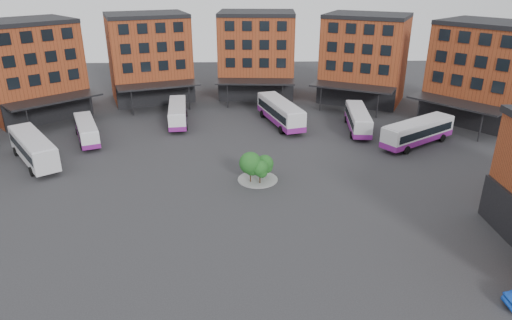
{
  "coord_description": "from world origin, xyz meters",
  "views": [
    {
      "loc": [
        0.18,
        -33.26,
        21.58
      ],
      "look_at": [
        1.68,
        8.2,
        4.0
      ],
      "focal_mm": 32.0,
      "sensor_mm": 36.0,
      "label": 1
    }
  ],
  "objects_px": {
    "bus_d": "(280,112)",
    "bus_a": "(33,147)",
    "bus_b": "(87,130)",
    "bus_c": "(178,113)",
    "tree_island": "(257,166)",
    "bus_f": "(418,132)",
    "bus_e": "(358,119)"
  },
  "relations": [
    {
      "from": "bus_d",
      "to": "bus_a",
      "type": "bearing_deg",
      "value": -172.87
    },
    {
      "from": "bus_a",
      "to": "bus_b",
      "type": "xyz_separation_m",
      "value": [
        3.99,
        7.3,
        -0.5
      ]
    },
    {
      "from": "bus_c",
      "to": "bus_d",
      "type": "xyz_separation_m",
      "value": [
        15.19,
        -0.93,
        0.27
      ]
    },
    {
      "from": "bus_c",
      "to": "bus_d",
      "type": "height_order",
      "value": "bus_d"
    },
    {
      "from": "tree_island",
      "to": "bus_f",
      "type": "xyz_separation_m",
      "value": [
        21.41,
        10.4,
        -0.02
      ]
    },
    {
      "from": "bus_d",
      "to": "bus_b",
      "type": "bearing_deg",
      "value": 176.33
    },
    {
      "from": "bus_c",
      "to": "bus_e",
      "type": "bearing_deg",
      "value": -15.04
    },
    {
      "from": "bus_a",
      "to": "bus_e",
      "type": "xyz_separation_m",
      "value": [
        41.29,
        10.22,
        -0.35
      ]
    },
    {
      "from": "bus_e",
      "to": "bus_b",
      "type": "bearing_deg",
      "value": -169.28
    },
    {
      "from": "tree_island",
      "to": "bus_b",
      "type": "distance_m",
      "value": 26.07
    },
    {
      "from": "bus_a",
      "to": "bus_b",
      "type": "relative_size",
      "value": 1.13
    },
    {
      "from": "bus_a",
      "to": "bus_c",
      "type": "bearing_deg",
      "value": 7.03
    },
    {
      "from": "bus_a",
      "to": "bus_d",
      "type": "height_order",
      "value": "bus_d"
    },
    {
      "from": "tree_island",
      "to": "bus_d",
      "type": "bearing_deg",
      "value": 77.9
    },
    {
      "from": "tree_island",
      "to": "bus_a",
      "type": "bearing_deg",
      "value": 166.68
    },
    {
      "from": "bus_a",
      "to": "tree_island",
      "type": "bearing_deg",
      "value": -49.33
    },
    {
      "from": "bus_c",
      "to": "bus_d",
      "type": "distance_m",
      "value": 15.22
    },
    {
      "from": "bus_a",
      "to": "bus_f",
      "type": "bearing_deg",
      "value": -31.0
    },
    {
      "from": "bus_b",
      "to": "bus_c",
      "type": "xyz_separation_m",
      "value": [
        11.28,
        6.97,
        0.13
      ]
    },
    {
      "from": "bus_d",
      "to": "bus_e",
      "type": "bearing_deg",
      "value": -32.55
    },
    {
      "from": "bus_a",
      "to": "bus_d",
      "type": "relative_size",
      "value": 0.88
    },
    {
      "from": "bus_c",
      "to": "bus_a",
      "type": "bearing_deg",
      "value": -143.16
    },
    {
      "from": "bus_e",
      "to": "bus_f",
      "type": "xyz_separation_m",
      "value": [
        6.4,
        -6.04,
        0.14
      ]
    },
    {
      "from": "tree_island",
      "to": "bus_a",
      "type": "height_order",
      "value": "tree_island"
    },
    {
      "from": "bus_c",
      "to": "bus_d",
      "type": "bearing_deg",
      "value": -9.72
    },
    {
      "from": "bus_c",
      "to": "bus_e",
      "type": "distance_m",
      "value": 26.33
    },
    {
      "from": "bus_e",
      "to": "bus_f",
      "type": "bearing_deg",
      "value": -37.13
    },
    {
      "from": "bus_a",
      "to": "bus_f",
      "type": "height_order",
      "value": "bus_a"
    },
    {
      "from": "bus_a",
      "to": "bus_b",
      "type": "height_order",
      "value": "bus_a"
    },
    {
      "from": "bus_a",
      "to": "bus_e",
      "type": "distance_m",
      "value": 42.54
    },
    {
      "from": "tree_island",
      "to": "bus_e",
      "type": "relative_size",
      "value": 0.4
    },
    {
      "from": "tree_island",
      "to": "bus_b",
      "type": "height_order",
      "value": "tree_island"
    }
  ]
}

